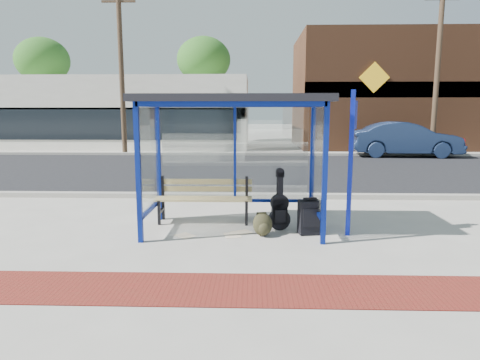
{
  "coord_description": "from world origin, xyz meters",
  "views": [
    {
      "loc": [
        0.36,
        -7.53,
        2.17
      ],
      "look_at": [
        0.12,
        0.2,
        0.9
      ],
      "focal_mm": 32.0,
      "sensor_mm": 36.0,
      "label": 1
    }
  ],
  "objects_px": {
    "backpack": "(263,225)",
    "guitar_bag": "(279,209)",
    "bench": "(204,196)",
    "suitcase": "(310,217)",
    "fire_hydrant": "(463,146)",
    "parked_car": "(405,139)"
  },
  "relations": [
    {
      "from": "backpack",
      "to": "guitar_bag",
      "type": "bearing_deg",
      "value": 41.0
    },
    {
      "from": "bench",
      "to": "parked_car",
      "type": "relative_size",
      "value": 0.38
    },
    {
      "from": "parked_car",
      "to": "bench",
      "type": "bearing_deg",
      "value": 149.6
    },
    {
      "from": "bench",
      "to": "backpack",
      "type": "xyz_separation_m",
      "value": [
        1.13,
        -0.94,
        -0.3
      ]
    },
    {
      "from": "guitar_bag",
      "to": "parked_car",
      "type": "bearing_deg",
      "value": 50.91
    },
    {
      "from": "backpack",
      "to": "parked_car",
      "type": "relative_size",
      "value": 0.08
    },
    {
      "from": "backpack",
      "to": "fire_hydrant",
      "type": "distance_m",
      "value": 17.43
    },
    {
      "from": "parked_car",
      "to": "fire_hydrant",
      "type": "distance_m",
      "value": 3.4
    },
    {
      "from": "suitcase",
      "to": "backpack",
      "type": "bearing_deg",
      "value": 178.85
    },
    {
      "from": "bench",
      "to": "fire_hydrant",
      "type": "bearing_deg",
      "value": 49.2
    },
    {
      "from": "parked_car",
      "to": "suitcase",
      "type": "bearing_deg",
      "value": 157.92
    },
    {
      "from": "suitcase",
      "to": "backpack",
      "type": "relative_size",
      "value": 1.6
    },
    {
      "from": "backpack",
      "to": "fire_hydrant",
      "type": "height_order",
      "value": "fire_hydrant"
    },
    {
      "from": "bench",
      "to": "suitcase",
      "type": "xyz_separation_m",
      "value": [
        1.95,
        -0.81,
        -0.2
      ]
    },
    {
      "from": "guitar_bag",
      "to": "suitcase",
      "type": "bearing_deg",
      "value": -39.45
    },
    {
      "from": "guitar_bag",
      "to": "backpack",
      "type": "distance_m",
      "value": 0.54
    },
    {
      "from": "backpack",
      "to": "fire_hydrant",
      "type": "xyz_separation_m",
      "value": [
        10.15,
        14.17,
        0.24
      ]
    },
    {
      "from": "suitcase",
      "to": "backpack",
      "type": "distance_m",
      "value": 0.84
    },
    {
      "from": "guitar_bag",
      "to": "fire_hydrant",
      "type": "distance_m",
      "value": 16.92
    },
    {
      "from": "guitar_bag",
      "to": "parked_car",
      "type": "height_order",
      "value": "parked_car"
    },
    {
      "from": "bench",
      "to": "fire_hydrant",
      "type": "relative_size",
      "value": 2.33
    },
    {
      "from": "guitar_bag",
      "to": "parked_car",
      "type": "relative_size",
      "value": 0.22
    }
  ]
}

